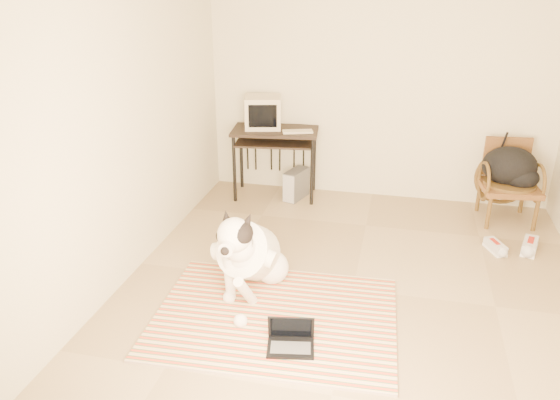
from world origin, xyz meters
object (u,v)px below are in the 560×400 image
(computer_desk, at_px, (275,139))
(backpack, at_px, (512,168))
(dog, at_px, (249,254))
(rattan_chair, at_px, (509,181))
(pc_tower, at_px, (296,184))
(crt_monitor, at_px, (263,112))
(laptop, at_px, (291,339))

(computer_desk, distance_m, backpack, 2.64)
(dog, bearing_deg, rattan_chair, 41.50)
(pc_tower, relative_size, rattan_chair, 0.47)
(computer_desk, distance_m, pc_tower, 0.60)
(crt_monitor, xyz_separation_m, pc_tower, (0.43, -0.09, -0.84))
(rattan_chair, xyz_separation_m, backpack, (0.01, -0.00, 0.16))
(dog, bearing_deg, computer_desk, 97.77)
(computer_desk, xyz_separation_m, pc_tower, (0.27, -0.02, -0.54))
(crt_monitor, bearing_deg, computer_desk, -23.73)
(pc_tower, height_order, rattan_chair, rattan_chair)
(dog, xyz_separation_m, crt_monitor, (-0.45, 2.22, 0.67))
(dog, height_order, backpack, dog)
(dog, xyz_separation_m, backpack, (2.35, 2.07, 0.25))
(dog, distance_m, pc_tower, 2.13)
(computer_desk, height_order, crt_monitor, crt_monitor)
(dog, height_order, rattan_chair, rattan_chair)
(laptop, xyz_separation_m, pc_tower, (-0.54, 2.82, 0.10))
(dog, bearing_deg, laptop, -53.71)
(crt_monitor, bearing_deg, backpack, -3.00)
(rattan_chair, distance_m, backpack, 0.16)
(pc_tower, distance_m, backpack, 2.41)
(computer_desk, bearing_deg, crt_monitor, 156.27)
(pc_tower, xyz_separation_m, rattan_chair, (2.37, -0.05, 0.26))
(dog, relative_size, rattan_chair, 1.39)
(laptop, height_order, crt_monitor, crt_monitor)
(computer_desk, height_order, rattan_chair, rattan_chair)
(rattan_chair, bearing_deg, laptop, -123.53)
(dog, distance_m, crt_monitor, 2.36)
(rattan_chair, height_order, backpack, rattan_chair)
(laptop, bearing_deg, backpack, 56.34)
(dog, xyz_separation_m, computer_desk, (-0.29, 2.14, 0.37))
(dog, distance_m, computer_desk, 2.19)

